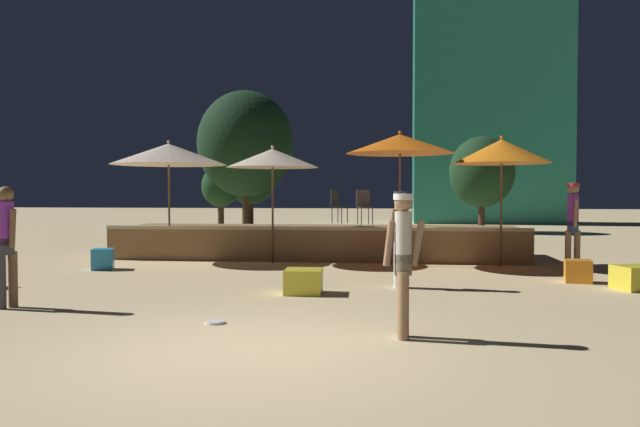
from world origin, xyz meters
name	(u,v)px	position (x,y,z in m)	size (l,w,h in m)	color
ground_plane	(248,349)	(0.00, 0.00, 0.00)	(120.00, 120.00, 0.00)	#D1B784
wooden_deck	(319,242)	(-0.40, 9.70, 0.39)	(10.38, 2.75, 0.86)	olive
patio_umbrella_0	(400,144)	(1.70, 7.98, 2.81)	(2.50, 2.50, 3.11)	brown
patio_umbrella_1	(169,154)	(-3.98, 8.39, 2.64)	(2.85, 2.85, 2.98)	brown
patio_umbrella_2	(502,152)	(3.99, 8.06, 2.62)	(2.20, 2.20, 2.98)	brown
patio_umbrella_3	(273,158)	(-1.32, 8.16, 2.51)	(2.20, 2.20, 2.81)	brown
cube_seat_1	(103,259)	(-4.78, 6.45, 0.23)	(0.56, 0.56, 0.46)	#2D9EDB
cube_seat_2	(304,281)	(0.07, 3.74, 0.20)	(0.64, 0.64, 0.41)	yellow
cube_seat_3	(578,271)	(5.00, 5.62, 0.21)	(0.54, 0.54, 0.42)	orange
cube_seat_4	(635,278)	(5.72, 4.80, 0.21)	(0.76, 0.76, 0.42)	yellow
person_0	(573,220)	(5.34, 7.21, 1.11)	(0.32, 0.55, 1.90)	#997051
person_1	(7,241)	(-4.04, 1.93, 0.98)	(0.49, 0.32, 1.78)	#3F3F47
person_2	(403,257)	(1.67, 0.71, 0.94)	(0.49, 0.29, 1.68)	#997051
person_3	(400,233)	(1.68, 4.57, 0.97)	(0.45, 0.36, 1.72)	white
bistro_chair_0	(337,203)	(0.04, 10.19, 1.41)	(0.46, 0.46, 0.90)	#2D3338
bistro_chair_1	(364,203)	(0.79, 9.58, 1.41)	(0.44, 0.45, 0.90)	#47474C
frisbee_disc	(215,322)	(-0.72, 1.25, 0.02)	(0.25, 0.25, 0.03)	white
background_tree_0	(245,144)	(-4.41, 18.21, 3.66)	(3.88, 3.88, 5.80)	#3D2B1C
background_tree_1	(221,187)	(-6.29, 21.21, 1.96)	(1.75, 1.75, 2.95)	#3D2B1C
background_tree_2	(482,172)	(5.28, 20.61, 2.57)	(2.74, 2.74, 4.08)	#3D2B1C
background_tree_3	(250,174)	(-5.04, 21.75, 2.55)	(2.57, 2.57, 3.97)	#3D2B1C
distant_building	(490,106)	(6.85, 29.23, 6.52)	(8.40, 3.50, 13.05)	teal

